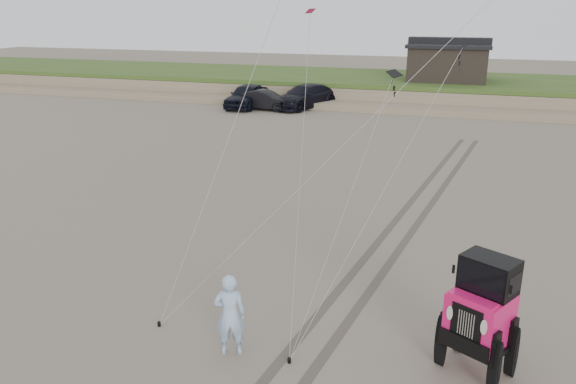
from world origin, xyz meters
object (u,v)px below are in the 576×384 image
cabin (448,61)px  jeep (478,328)px  man (230,315)px  truck_b (265,100)px  truck_c (305,97)px  truck_a (247,96)px

cabin → jeep: 37.02m
jeep → man: size_ratio=2.86×
jeep → man: 5.28m
man → jeep: bearing=170.2°
man → truck_b: bearing=-92.0°
truck_c → man: bearing=-51.8°
cabin → man: bearing=-94.2°
cabin → truck_b: bearing=-146.9°
truck_c → man: 32.15m
truck_c → man: man is taller
truck_a → truck_c: (4.31, 1.12, -0.02)m
truck_a → truck_c: bearing=15.4°
jeep → cabin: bearing=122.7°
cabin → truck_a: (-14.37, -7.66, -2.34)m
jeep → man: bearing=-140.3°
truck_b → jeep: 32.35m
truck_a → jeep: size_ratio=0.95×
truck_b → jeep: jeep is taller
truck_b → cabin: bearing=-52.6°
cabin → man: size_ratio=3.31×
truck_a → jeep: jeep is taller
truck_c → jeep: (12.45, -30.33, 0.16)m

